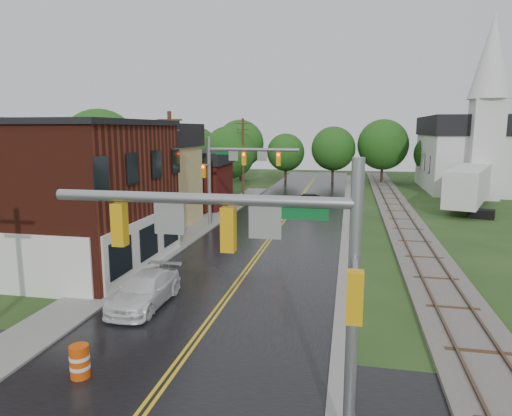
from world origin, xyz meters
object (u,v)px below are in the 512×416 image
(pickup_white, at_px, (145,291))
(semi_trailer, at_px, (469,185))
(traffic_signal_near, at_px, (260,254))
(utility_pole_b, at_px, (171,173))
(traffic_signal_far, at_px, (235,165))
(church, at_px, (469,145))
(tree_left_e, at_px, (230,154))
(tree_left_a, at_px, (7,165))
(tree_left_b, at_px, (101,151))
(tree_left_c, at_px, (173,159))
(utility_pole_c, at_px, (243,156))
(construction_barrel, at_px, (80,362))
(suv_dark, at_px, (309,201))
(brick_building, at_px, (33,193))

(pickup_white, relative_size, semi_trailer, 0.36)
(traffic_signal_near, distance_m, utility_pole_b, 22.49)
(traffic_signal_near, distance_m, pickup_white, 11.33)
(pickup_white, bearing_deg, traffic_signal_far, 91.07)
(church, distance_m, traffic_signal_near, 54.32)
(tree_left_e, bearing_deg, tree_left_a, -114.62)
(tree_left_b, bearing_deg, tree_left_c, 63.44)
(utility_pole_c, bearing_deg, construction_barrel, -84.19)
(church, bearing_deg, tree_left_b, -150.01)
(traffic_signal_near, height_order, construction_barrel, traffic_signal_near)
(suv_dark, xyz_separation_m, semi_trailer, (15.37, 2.29, 1.75))
(brick_building, bearing_deg, tree_left_e, 83.29)
(utility_pole_c, relative_size, tree_left_a, 1.04)
(utility_pole_b, bearing_deg, tree_left_e, 94.90)
(pickup_white, height_order, semi_trailer, semi_trailer)
(tree_left_b, bearing_deg, church, 29.99)
(traffic_signal_far, distance_m, tree_left_c, 16.56)
(traffic_signal_far, xyz_separation_m, tree_left_c, (-10.38, 12.90, -0.46))
(tree_left_c, relative_size, semi_trailer, 0.57)
(tree_left_e, relative_size, construction_barrel, 7.55)
(traffic_signal_far, distance_m, tree_left_b, 15.21)
(tree_left_c, distance_m, construction_barrel, 37.79)
(utility_pole_b, distance_m, construction_barrel, 18.92)
(traffic_signal_near, relative_size, utility_pole_c, 0.82)
(suv_dark, relative_size, semi_trailer, 0.36)
(utility_pole_b, distance_m, tree_left_a, 13.05)
(traffic_signal_far, bearing_deg, tree_left_b, 161.19)
(tree_left_c, xyz_separation_m, construction_barrel, (11.12, -35.90, -3.97))
(semi_trailer, bearing_deg, tree_left_e, 166.41)
(construction_barrel, bearing_deg, semi_trailer, 61.12)
(traffic_signal_near, xyz_separation_m, semi_trailer, (13.47, 37.66, -2.55))
(traffic_signal_far, bearing_deg, tree_left_e, 105.89)
(utility_pole_c, distance_m, construction_barrel, 40.42)
(tree_left_a, height_order, construction_barrel, tree_left_a)
(traffic_signal_near, bearing_deg, tree_left_c, 114.56)
(utility_pole_b, bearing_deg, church, 49.82)
(tree_left_b, height_order, suv_dark, tree_left_b)
(brick_building, height_order, tree_left_a, tree_left_a)
(tree_left_a, relative_size, semi_trailer, 0.65)
(church, relative_size, tree_left_c, 2.61)
(church, distance_m, construction_barrel, 54.94)
(brick_building, xyz_separation_m, construction_barrel, (9.75, -11.00, -3.61))
(utility_pole_c, height_order, pickup_white, utility_pole_c)
(brick_building, bearing_deg, traffic_signal_far, 53.08)
(church, relative_size, utility_pole_b, 2.22)
(church, height_order, construction_barrel, church)
(utility_pole_b, height_order, tree_left_a, utility_pole_b)
(tree_left_b, bearing_deg, tree_left_a, -101.31)
(tree_left_b, distance_m, suv_dark, 20.80)
(church, distance_m, pickup_white, 49.83)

